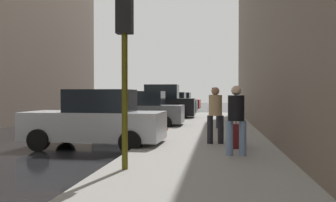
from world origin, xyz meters
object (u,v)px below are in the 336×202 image
Objects in this scene: rolling_suitcase at (236,135)px; pedestrian_with_beanie at (214,106)px; parked_silver_sedan at (96,120)px; parked_gray_coupe at (141,111)px; traffic_light at (125,39)px; parked_dark_green_sedan at (172,104)px; fire_hydrant at (162,128)px; parked_black_suv at (160,104)px; parked_red_hatchback at (179,102)px; pedestrian_in_jeans at (236,116)px; pedestrian_in_tan_coat at (215,112)px.

pedestrian_with_beanie is at bearing 96.23° from rolling_suitcase.
parked_silver_sedan is at bearing 173.83° from rolling_suitcase.
traffic_light is at bearing -79.97° from parked_gray_coupe.
rolling_suitcase is at bearing -59.57° from parked_gray_coupe.
parked_dark_green_sedan is 17.64m from fire_hydrant.
fire_hydrant is at bearing -80.84° from parked_black_suv.
parked_gray_coupe and parked_red_hatchback have the same top height.
parked_gray_coupe is at bearing 160.63° from pedestrian_with_beanie.
traffic_light reaches higher than parked_black_suv.
rolling_suitcase is at bearing 87.34° from pedestrian_in_jeans.
rolling_suitcase is (4.20, -13.16, -0.54)m from parked_black_suv.
parked_red_hatchback is (-0.00, 5.60, 0.00)m from parked_dark_green_sedan.
parked_gray_coupe is at bearing 90.00° from parked_silver_sedan.
fire_hydrant is 0.41× the size of pedestrian_in_tan_coat.
fire_hydrant is (1.80, 1.51, -0.35)m from parked_silver_sedan.
pedestrian_in_tan_coat is at bearing -32.94° from fire_hydrant.
parked_red_hatchback is 26.77m from pedestrian_in_jeans.
pedestrian_in_tan_coat is at bearing -73.66° from parked_black_suv.
parked_gray_coupe is 2.46× the size of pedestrian_in_jeans.
pedestrian_with_beanie is at bearing -63.86° from parked_black_suv.
parked_dark_green_sedan is 2.48× the size of pedestrian_in_jeans.
rolling_suitcase is at bearing -83.77° from pedestrian_with_beanie.
parked_silver_sedan is at bearing 116.12° from traffic_light.
rolling_suitcase is at bearing -77.84° from parked_dark_green_sedan.
fire_hydrant is 0.41× the size of pedestrian_in_jeans.
fire_hydrant is (1.80, -5.19, -0.35)m from parked_gray_coupe.
parked_silver_sedan and parked_gray_coupe have the same top height.
traffic_light is at bearing -113.32° from pedestrian_in_tan_coat.
rolling_suitcase is at bearing -6.17° from parked_silver_sedan.
parked_gray_coupe is 12.35m from parked_dark_green_sedan.
parked_red_hatchback is at bearing 90.00° from parked_silver_sedan.
parked_gray_coupe is 5.50m from fire_hydrant.
pedestrian_in_tan_coat is at bearing -79.03° from parked_dark_green_sedan.
fire_hydrant is at bearing 140.64° from rolling_suitcase.
parked_silver_sedan is 1.01× the size of parked_gray_coupe.
parked_dark_green_sedan is 19.96m from rolling_suitcase.
parked_silver_sedan is 12.70m from parked_black_suv.
parked_black_suv is at bearing 96.42° from traffic_light.
parked_dark_green_sedan reaches higher than fire_hydrant.
pedestrian_with_beanie is (1.71, 9.23, -1.62)m from traffic_light.
pedestrian_in_tan_coat reaches higher than fire_hydrant.
pedestrian_with_beanie is (3.56, -1.25, 0.29)m from parked_gray_coupe.
parked_gray_coupe is at bearing 119.66° from pedestrian_in_tan_coat.
parked_red_hatchback is 25.46m from rolling_suitcase.
parked_gray_coupe is 0.99× the size of parked_dark_green_sedan.
pedestrian_with_beanie reaches higher than parked_silver_sedan.
pedestrian_in_jeans reaches higher than fire_hydrant.
traffic_light reaches higher than pedestrian_with_beanie.
pedestrian_in_jeans is (0.51, -2.13, 0.00)m from pedestrian_in_tan_coat.
parked_red_hatchback is 6.06× the size of fire_hydrant.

